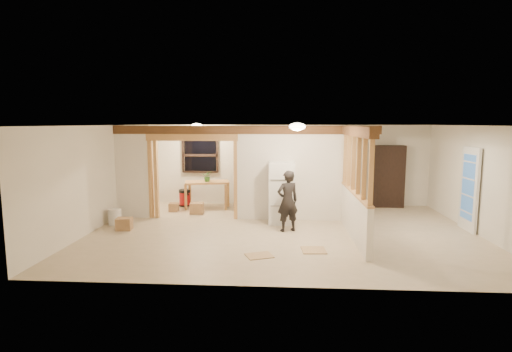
# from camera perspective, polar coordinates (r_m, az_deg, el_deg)

# --- Properties ---
(floor) EXTENTS (9.00, 6.50, 0.01)m
(floor) POSITION_cam_1_polar(r_m,az_deg,el_deg) (9.59, 3.79, -7.94)
(floor) COLOR #C8B195
(floor) RESTS_ON ground
(ceiling) EXTENTS (9.00, 6.50, 0.01)m
(ceiling) POSITION_cam_1_polar(r_m,az_deg,el_deg) (9.24, 3.93, 7.21)
(ceiling) COLOR white
(wall_back) EXTENTS (9.00, 0.01, 2.50)m
(wall_back) POSITION_cam_1_polar(r_m,az_deg,el_deg) (12.56, 3.81, 1.58)
(wall_back) COLOR silver
(wall_back) RESTS_ON floor
(wall_front) EXTENTS (9.00, 0.01, 2.50)m
(wall_front) POSITION_cam_1_polar(r_m,az_deg,el_deg) (6.13, 3.95, -4.74)
(wall_front) COLOR silver
(wall_front) RESTS_ON floor
(wall_left) EXTENTS (0.01, 6.50, 2.50)m
(wall_left) POSITION_cam_1_polar(r_m,az_deg,el_deg) (10.34, -21.93, -0.23)
(wall_left) COLOR silver
(wall_left) RESTS_ON floor
(wall_right) EXTENTS (0.01, 6.50, 2.50)m
(wall_right) POSITION_cam_1_polar(r_m,az_deg,el_deg) (10.38, 29.56, -0.65)
(wall_right) COLOR silver
(wall_right) RESTS_ON floor
(partition_left_stub) EXTENTS (0.90, 0.12, 2.50)m
(partition_left_stub) POSITION_cam_1_polar(r_m,az_deg,el_deg) (11.26, -17.24, 0.57)
(partition_left_stub) COLOR silver
(partition_left_stub) RESTS_ON floor
(partition_center) EXTENTS (2.80, 0.12, 2.50)m
(partition_center) POSITION_cam_1_polar(r_m,az_deg,el_deg) (10.52, 4.93, 0.42)
(partition_center) COLOR silver
(partition_center) RESTS_ON floor
(doorway_frame) EXTENTS (2.46, 0.14, 2.20)m
(doorway_frame) POSITION_cam_1_polar(r_m,az_deg,el_deg) (10.80, -9.01, -0.27)
(doorway_frame) COLOR tan
(doorway_frame) RESTS_ON floor
(header_beam_back) EXTENTS (7.00, 0.18, 0.22)m
(header_beam_back) POSITION_cam_1_polar(r_m,az_deg,el_deg) (10.48, -1.62, 6.61)
(header_beam_back) COLOR brown
(header_beam_back) RESTS_ON ceiling
(header_beam_right) EXTENTS (0.18, 3.30, 0.22)m
(header_beam_right) POSITION_cam_1_polar(r_m,az_deg,el_deg) (8.99, 14.24, 6.22)
(header_beam_right) COLOR brown
(header_beam_right) RESTS_ON ceiling
(pony_wall) EXTENTS (0.12, 3.20, 1.00)m
(pony_wall) POSITION_cam_1_polar(r_m,az_deg,el_deg) (9.22, 13.86, -5.53)
(pony_wall) COLOR silver
(pony_wall) RESTS_ON floor
(stud_partition) EXTENTS (0.14, 3.20, 1.32)m
(stud_partition) POSITION_cam_1_polar(r_m,az_deg,el_deg) (9.03, 14.09, 1.66)
(stud_partition) COLOR tan
(stud_partition) RESTS_ON pony_wall
(window_back) EXTENTS (1.12, 0.10, 1.10)m
(window_back) POSITION_cam_1_polar(r_m,az_deg,el_deg) (12.71, -7.99, 2.96)
(window_back) COLOR black
(window_back) RESTS_ON wall_back
(french_door) EXTENTS (0.12, 0.86, 2.00)m
(french_door) POSITION_cam_1_polar(r_m,az_deg,el_deg) (10.73, 28.17, -1.66)
(french_door) COLOR white
(french_door) RESTS_ON floor
(ceiling_dome_main) EXTENTS (0.36, 0.36, 0.16)m
(ceiling_dome_main) POSITION_cam_1_polar(r_m,az_deg,el_deg) (8.75, 5.92, 7.04)
(ceiling_dome_main) COLOR #FFEABF
(ceiling_dome_main) RESTS_ON ceiling
(ceiling_dome_util) EXTENTS (0.32, 0.32, 0.14)m
(ceiling_dome_util) POSITION_cam_1_polar(r_m,az_deg,el_deg) (11.80, -8.45, 7.12)
(ceiling_dome_util) COLOR #FFEABF
(ceiling_dome_util) RESTS_ON ceiling
(hanging_bulb) EXTENTS (0.07, 0.07, 0.07)m
(hanging_bulb) POSITION_cam_1_polar(r_m,az_deg,el_deg) (11.02, -6.63, 5.57)
(hanging_bulb) COLOR #FFD88C
(hanging_bulb) RESTS_ON ceiling
(refrigerator) EXTENTS (0.65, 0.63, 1.58)m
(refrigerator) POSITION_cam_1_polar(r_m,az_deg,el_deg) (10.22, 3.69, -2.40)
(refrigerator) COLOR white
(refrigerator) RESTS_ON floor
(woman) EXTENTS (0.63, 0.53, 1.46)m
(woman) POSITION_cam_1_polar(r_m,az_deg,el_deg) (9.46, 4.54, -3.58)
(woman) COLOR black
(woman) RESTS_ON floor
(work_table) EXTENTS (1.41, 0.91, 0.82)m
(work_table) POSITION_cam_1_polar(r_m,az_deg,el_deg) (12.14, -6.97, -2.67)
(work_table) COLOR tan
(work_table) RESTS_ON floor
(potted_plant) EXTENTS (0.29, 0.25, 0.32)m
(potted_plant) POSITION_cam_1_polar(r_m,az_deg,el_deg) (11.98, -6.94, -0.04)
(potted_plant) COLOR #3E7432
(potted_plant) RESTS_ON work_table
(shop_vac) EXTENTS (0.47, 0.47, 0.52)m
(shop_vac) POSITION_cam_1_polar(r_m,az_deg,el_deg) (12.58, -10.12, -3.06)
(shop_vac) COLOR #A31112
(shop_vac) RESTS_ON floor
(bookshelf) EXTENTS (0.94, 0.31, 1.89)m
(bookshelf) POSITION_cam_1_polar(r_m,az_deg,el_deg) (12.79, 18.34, -0.05)
(bookshelf) COLOR black
(bookshelf) RESTS_ON floor
(bucket) EXTENTS (0.38, 0.38, 0.40)m
(bucket) POSITION_cam_1_polar(r_m,az_deg,el_deg) (10.77, -19.51, -5.49)
(bucket) COLOR silver
(bucket) RESTS_ON floor
(box_util_a) EXTENTS (0.37, 0.32, 0.31)m
(box_util_a) POSITION_cam_1_polar(r_m,az_deg,el_deg) (11.50, -8.45, -4.56)
(box_util_a) COLOR #A0774D
(box_util_a) RESTS_ON floor
(box_util_b) EXTENTS (0.27, 0.27, 0.24)m
(box_util_b) POSITION_cam_1_polar(r_m,az_deg,el_deg) (11.91, -11.67, -4.38)
(box_util_b) COLOR #A0774D
(box_util_b) RESTS_ON floor
(box_front) EXTENTS (0.38, 0.33, 0.29)m
(box_front) POSITION_cam_1_polar(r_m,az_deg,el_deg) (10.19, -18.32, -6.51)
(box_front) COLOR #A0774D
(box_front) RESTS_ON floor
(floor_panel_near) EXTENTS (0.51, 0.51, 0.02)m
(floor_panel_near) POSITION_cam_1_polar(r_m,az_deg,el_deg) (8.27, 8.23, -10.43)
(floor_panel_near) COLOR tan
(floor_panel_near) RESTS_ON floor
(floor_panel_far) EXTENTS (0.61, 0.55, 0.02)m
(floor_panel_far) POSITION_cam_1_polar(r_m,az_deg,el_deg) (7.87, 0.46, -11.30)
(floor_panel_far) COLOR tan
(floor_panel_far) RESTS_ON floor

